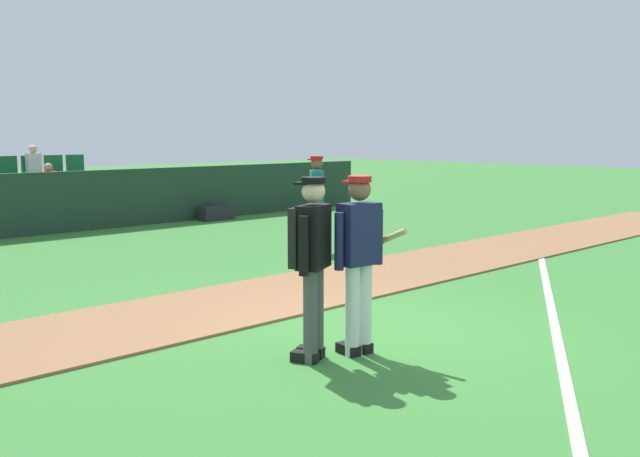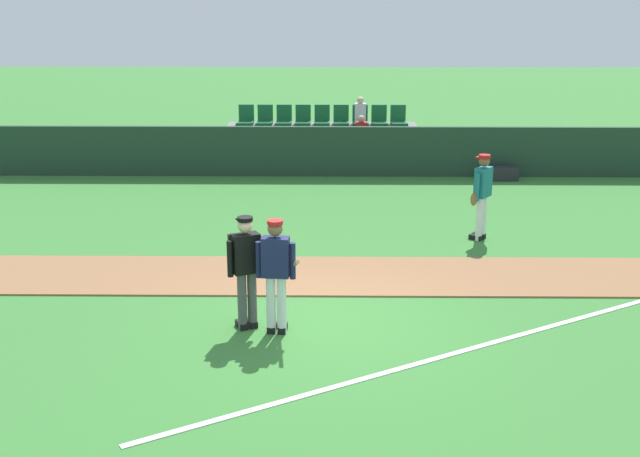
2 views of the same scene
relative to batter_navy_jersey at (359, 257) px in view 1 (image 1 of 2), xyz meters
The scene contains 8 objects.
ground_plane 1.19m from the batter_navy_jersey, 35.66° to the left, with size 80.00×80.00×0.00m, color #387A33.
infield_dirt_path 2.71m from the batter_navy_jersey, 77.35° to the left, with size 28.00×2.03×0.03m, color #936642.
foul_line_chalk 3.69m from the batter_navy_jersey, ahead, with size 12.00×0.10×0.01m, color white.
dugout_fence 10.46m from the batter_navy_jersey, 86.95° to the left, with size 20.00×0.16×1.35m, color #1E3828.
batter_navy_jersey is the anchor object (origin of this frame).
umpire_home_plate 0.50m from the batter_navy_jersey, 158.98° to the left, with size 0.54×0.44×1.76m.
runner_teal_jersey 6.09m from the batter_navy_jersey, 50.85° to the left, with size 0.51×0.55×1.76m.
equipment_bag 11.35m from the batter_navy_jersey, 62.02° to the left, with size 0.90×0.36×0.36m, color #232328.
Camera 1 is at (-5.43, -5.02, 2.15)m, focal length 39.40 mm.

